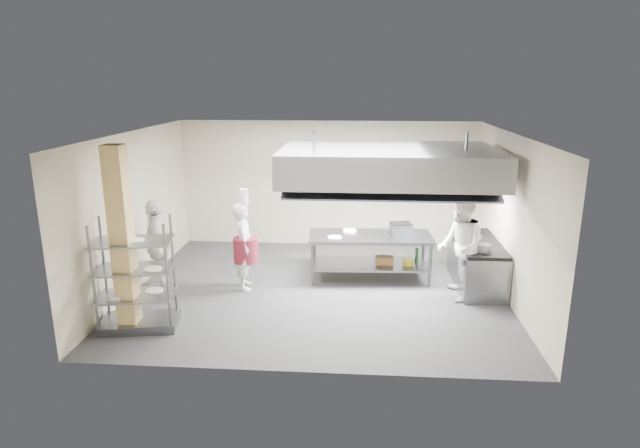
# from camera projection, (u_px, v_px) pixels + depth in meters

# --- Properties ---
(floor) EXTENTS (7.00, 7.00, 0.00)m
(floor) POSITION_uv_depth(u_px,v_px,m) (318.00, 290.00, 10.31)
(floor) COLOR #2B2B2D
(floor) RESTS_ON ground
(ceiling) EXTENTS (7.00, 7.00, 0.00)m
(ceiling) POSITION_uv_depth(u_px,v_px,m) (318.00, 133.00, 9.52)
(ceiling) COLOR silver
(ceiling) RESTS_ON wall_back
(wall_back) EXTENTS (7.00, 0.00, 7.00)m
(wall_back) POSITION_uv_depth(u_px,v_px,m) (328.00, 184.00, 12.80)
(wall_back) COLOR #B3A78E
(wall_back) RESTS_ON ground
(wall_left) EXTENTS (0.00, 6.00, 6.00)m
(wall_left) POSITION_uv_depth(u_px,v_px,m) (135.00, 211.00, 10.17)
(wall_left) COLOR #B3A78E
(wall_left) RESTS_ON ground
(wall_right) EXTENTS (0.00, 6.00, 6.00)m
(wall_right) POSITION_uv_depth(u_px,v_px,m) (510.00, 218.00, 9.66)
(wall_right) COLOR #B3A78E
(wall_right) RESTS_ON ground
(column) EXTENTS (0.30, 0.30, 3.00)m
(column) POSITION_uv_depth(u_px,v_px,m) (122.00, 241.00, 8.30)
(column) COLOR tan
(column) RESTS_ON floor
(exhaust_hood) EXTENTS (4.00, 2.50, 0.60)m
(exhaust_hood) POSITION_uv_depth(u_px,v_px,m) (389.00, 164.00, 9.97)
(exhaust_hood) COLOR gray
(exhaust_hood) RESTS_ON ceiling
(hood_strip_a) EXTENTS (1.60, 0.12, 0.04)m
(hood_strip_a) POSITION_uv_depth(u_px,v_px,m) (340.00, 180.00, 10.12)
(hood_strip_a) COLOR white
(hood_strip_a) RESTS_ON exhaust_hood
(hood_strip_b) EXTENTS (1.60, 0.12, 0.04)m
(hood_strip_b) POSITION_uv_depth(u_px,v_px,m) (437.00, 182.00, 9.99)
(hood_strip_b) COLOR white
(hood_strip_b) RESTS_ON exhaust_hood
(wall_shelf) EXTENTS (1.50, 0.28, 0.04)m
(wall_shelf) POSITION_uv_depth(u_px,v_px,m) (404.00, 187.00, 12.52)
(wall_shelf) COLOR gray
(wall_shelf) RESTS_ON wall_back
(island) EXTENTS (2.50, 1.14, 0.91)m
(island) POSITION_uv_depth(u_px,v_px,m) (370.00, 257.00, 10.84)
(island) COLOR slate
(island) RESTS_ON floor
(island_worktop) EXTENTS (2.50, 1.14, 0.06)m
(island_worktop) POSITION_uv_depth(u_px,v_px,m) (370.00, 236.00, 10.73)
(island_worktop) COLOR gray
(island_worktop) RESTS_ON island
(island_undershelf) EXTENTS (2.30, 1.03, 0.04)m
(island_undershelf) POSITION_uv_depth(u_px,v_px,m) (370.00, 264.00, 10.88)
(island_undershelf) COLOR slate
(island_undershelf) RESTS_ON island
(pass_rack) EXTENTS (1.32, 0.92, 1.82)m
(pass_rack) POSITION_uv_depth(u_px,v_px,m) (135.00, 275.00, 8.54)
(pass_rack) COLOR slate
(pass_rack) RESTS_ON floor
(cooking_range) EXTENTS (0.80, 2.00, 0.84)m
(cooking_range) POSITION_uv_depth(u_px,v_px,m) (476.00, 265.00, 10.46)
(cooking_range) COLOR slate
(cooking_range) RESTS_ON floor
(range_top) EXTENTS (0.78, 1.96, 0.06)m
(range_top) POSITION_uv_depth(u_px,v_px,m) (478.00, 243.00, 10.34)
(range_top) COLOR black
(range_top) RESTS_ON cooking_range
(chef_head) EXTENTS (0.54, 0.70, 1.70)m
(chef_head) POSITION_uv_depth(u_px,v_px,m) (244.00, 246.00, 10.21)
(chef_head) COLOR white
(chef_head) RESTS_ON floor
(chef_line) EXTENTS (0.75, 0.96, 1.98)m
(chef_line) POSITION_uv_depth(u_px,v_px,m) (460.00, 247.00, 9.70)
(chef_line) COLOR white
(chef_line) RESTS_ON floor
(chef_plating) EXTENTS (0.85, 1.15, 1.81)m
(chef_plating) POSITION_uv_depth(u_px,v_px,m) (157.00, 247.00, 9.99)
(chef_plating) COLOR white
(chef_plating) RESTS_ON floor
(griddle) EXTENTS (0.47, 0.40, 0.20)m
(griddle) POSITION_uv_depth(u_px,v_px,m) (401.00, 229.00, 10.80)
(griddle) COLOR slate
(griddle) RESTS_ON island_worktop
(wicker_basket) EXTENTS (0.35, 0.24, 0.15)m
(wicker_basket) POSITION_uv_depth(u_px,v_px,m) (384.00, 260.00, 10.79)
(wicker_basket) COLOR olive
(wicker_basket) RESTS_ON island_undershelf
(stockpot) EXTENTS (0.28, 0.28, 0.19)m
(stockpot) POSITION_uv_depth(u_px,v_px,m) (474.00, 239.00, 10.14)
(stockpot) COLOR gray
(stockpot) RESTS_ON range_top
(plate_stack) EXTENTS (0.28, 0.28, 0.05)m
(plate_stack) POSITION_uv_depth(u_px,v_px,m) (137.00, 294.00, 8.63)
(plate_stack) COLOR white
(plate_stack) RESTS_ON pass_rack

